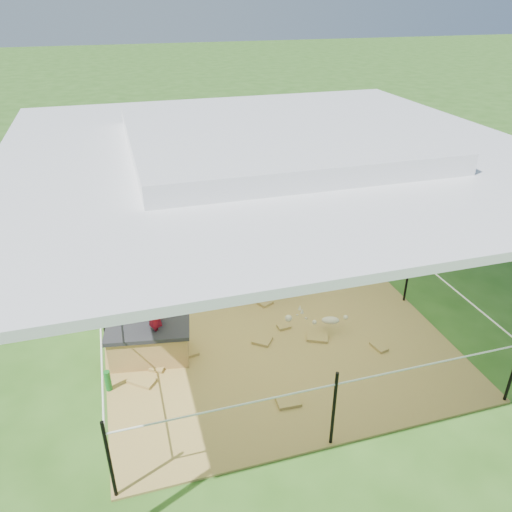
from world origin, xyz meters
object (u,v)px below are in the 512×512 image
object	(u,v)px
green_bottle	(108,381)
distant_person	(248,142)
pony	(265,269)
picnic_table_near	(249,145)
foal	(331,319)
woman	(151,290)
trash_barrel	(326,155)
picnic_table_far	(341,125)
straw_bale	(149,345)

from	to	relation	value
green_bottle	distant_person	size ratio (longest dim) A/B	0.24
pony	picnic_table_near	world-z (taller)	pony
foal	picnic_table_near	world-z (taller)	picnic_table_near
green_bottle	woman	bearing A→B (deg)	34.70
pony	trash_barrel	distance (m)	6.56
distant_person	picnic_table_near	bearing A→B (deg)	-110.75
trash_barrel	picnic_table_near	world-z (taller)	trash_barrel
picnic_table_far	straw_bale	bearing A→B (deg)	-102.02
picnic_table_near	distant_person	bearing A→B (deg)	-123.41
picnic_table_near	picnic_table_far	size ratio (longest dim) A/B	1.08
picnic_table_near	distant_person	xyz separation A→B (m)	(-0.12, -0.36, 0.18)
woman	green_bottle	world-z (taller)	woman
straw_bale	picnic_table_near	xyz separation A→B (m)	(3.69, 8.33, 0.14)
woman	pony	size ratio (longest dim) A/B	1.08
straw_bale	distant_person	xyz separation A→B (m)	(3.58, 7.97, 0.33)
woman	pony	bearing A→B (deg)	130.07
green_bottle	picnic_table_far	bearing A→B (deg)	52.67
foal	distant_person	size ratio (longest dim) A/B	0.68
distant_person	picnic_table_far	bearing A→B (deg)	-155.46
straw_bale	green_bottle	distance (m)	0.72
woman	green_bottle	xyz separation A→B (m)	(-0.65, -0.45, -0.90)
green_bottle	picnic_table_far	world-z (taller)	picnic_table_far
trash_barrel	green_bottle	bearing A→B (deg)	-129.77
straw_bale	picnic_table_far	bearing A→B (deg)	53.44
foal	picnic_table_far	size ratio (longest dim) A/B	0.45
trash_barrel	distant_person	size ratio (longest dim) A/B	0.75
woman	picnic_table_far	world-z (taller)	woman
picnic_table_far	distant_person	size ratio (longest dim) A/B	1.52
green_bottle	distant_person	bearing A→B (deg)	63.89
foal	picnic_table_far	xyz separation A→B (m)	(4.83, 10.03, 0.12)
straw_bale	pony	size ratio (longest dim) A/B	0.90
straw_bale	woman	size ratio (longest dim) A/B	0.83
pony	foal	world-z (taller)	pony
green_bottle	picnic_table_near	bearing A→B (deg)	64.20
pony	straw_bale	bearing A→B (deg)	117.74
straw_bale	woman	xyz separation A→B (m)	(0.10, 0.00, 0.82)
trash_barrel	picnic_table_far	xyz separation A→B (m)	(1.98, 3.25, -0.07)
woman	distant_person	bearing A→B (deg)	166.00
pony	picnic_table_near	bearing A→B (deg)	-15.20
straw_bale	distant_person	world-z (taller)	distant_person
straw_bale	picnic_table_near	bearing A→B (deg)	66.08
pony	trash_barrel	world-z (taller)	pony
foal	picnic_table_far	bearing A→B (deg)	82.00
foal	picnic_table_far	distance (m)	11.13
trash_barrel	picnic_table_far	bearing A→B (deg)	58.62
woman	picnic_table_near	bearing A→B (deg)	166.23
trash_barrel	distant_person	bearing A→B (deg)	143.65
straw_bale	pony	world-z (taller)	pony
straw_bale	picnic_table_far	world-z (taller)	picnic_table_far
woman	foal	xyz separation A→B (m)	(2.41, -0.13, -0.83)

